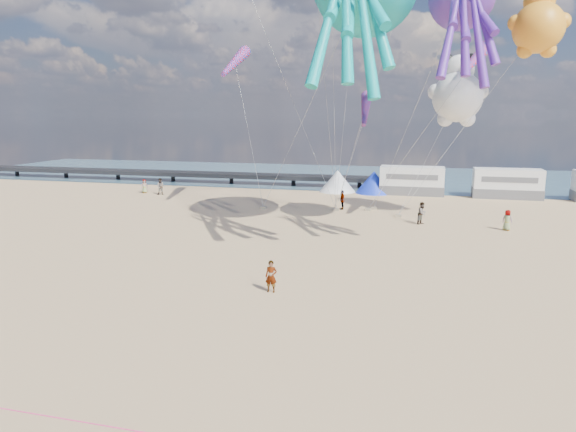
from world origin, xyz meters
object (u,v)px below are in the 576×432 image
(beachgoer_6, at_px, (144,186))
(windsock_right, at_px, (365,110))
(beachgoer_7, at_px, (422,213))
(sandbag_b, at_px, (374,208))
(beachgoer_3, at_px, (342,200))
(standing_person, at_px, (271,276))
(sandbag_c, at_px, (398,215))
(motorhome_1, at_px, (507,183))
(windsock_left, at_px, (235,62))
(kite_panda, at_px, (458,97))
(sandbag_a, at_px, (263,208))
(beachgoer_1, at_px, (161,187))
(tent_white, at_px, (337,181))
(beachgoer_0, at_px, (507,220))
(sandbag_e, at_px, (336,209))
(tent_blue, at_px, (374,182))
(motorhome_0, at_px, (412,181))
(sandbag_d, at_px, (368,209))
(windsock_mid, at_px, (476,59))
(kite_teddy_orange, at_px, (538,28))

(beachgoer_6, distance_m, windsock_right, 27.56)
(beachgoer_7, distance_m, sandbag_b, 6.93)
(windsock_right, bearing_deg, beachgoer_6, 155.72)
(beachgoer_3, relative_size, sandbag_b, 3.52)
(standing_person, height_order, sandbag_c, standing_person)
(motorhome_1, relative_size, windsock_left, 0.87)
(kite_panda, bearing_deg, sandbag_a, 163.04)
(sandbag_b, bearing_deg, windsock_left, -170.71)
(beachgoer_1, bearing_deg, beachgoer_6, 143.78)
(standing_person, height_order, beachgoer_6, standing_person)
(tent_white, relative_size, beachgoer_0, 2.60)
(beachgoer_1, bearing_deg, sandbag_e, -32.71)
(standing_person, distance_m, beachgoer_6, 35.24)
(beachgoer_3, distance_m, beachgoer_7, 8.43)
(motorhome_1, bearing_deg, beachgoer_1, -168.97)
(beachgoer_1, distance_m, beachgoer_7, 28.33)
(beachgoer_1, relative_size, sandbag_b, 3.55)
(tent_white, distance_m, tent_blue, 4.00)
(windsock_left, bearing_deg, motorhome_0, 33.47)
(tent_blue, xyz_separation_m, beachgoer_1, (-21.89, -6.90, -0.31))
(tent_white, xyz_separation_m, sandbag_a, (-4.87, -12.14, -1.09))
(beachgoer_6, distance_m, sandbag_d, 25.12)
(beachgoer_0, xyz_separation_m, sandbag_d, (-10.72, 5.54, -0.66))
(motorhome_0, height_order, beachgoer_7, motorhome_0)
(beachgoer_0, bearing_deg, kite_panda, -19.32)
(windsock_left, distance_m, windsock_mid, 20.02)
(sandbag_d, height_order, windsock_left, windsock_left)
(windsock_right, bearing_deg, kite_panda, 24.36)
(tent_white, xyz_separation_m, beachgoer_6, (-20.25, -6.19, -0.45))
(tent_blue, relative_size, sandbag_c, 8.00)
(kite_panda, xyz_separation_m, windsock_left, (-18.81, -0.40, 3.11))
(motorhome_1, xyz_separation_m, kite_panda, (-6.07, -11.62, 8.29))
(beachgoer_3, distance_m, sandbag_a, 7.19)
(beachgoer_7, bearing_deg, windsock_left, 112.09)
(kite_panda, bearing_deg, tent_blue, 103.81)
(beachgoer_7, bearing_deg, windsock_mid, -64.07)
(motorhome_1, xyz_separation_m, tent_white, (-17.50, 0.00, -0.30))
(beachgoer_7, relative_size, windsock_right, 0.36)
(sandbag_a, relative_size, kite_teddy_orange, 0.08)
(sandbag_c, bearing_deg, windsock_mid, -30.93)
(standing_person, bearing_deg, beachgoer_7, 65.57)
(beachgoer_1, height_order, beachgoer_7, beachgoer_1)
(motorhome_0, distance_m, sandbag_a, 17.75)
(sandbag_b, height_order, windsock_left, windsock_left)
(motorhome_1, height_order, beachgoer_6, motorhome_1)
(beachgoer_6, relative_size, sandbag_d, 3.00)
(sandbag_d, bearing_deg, motorhome_0, 71.64)
(windsock_mid, bearing_deg, beachgoer_3, 176.06)
(tent_white, relative_size, beachgoer_3, 2.27)
(motorhome_0, distance_m, kite_teddy_orange, 21.67)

